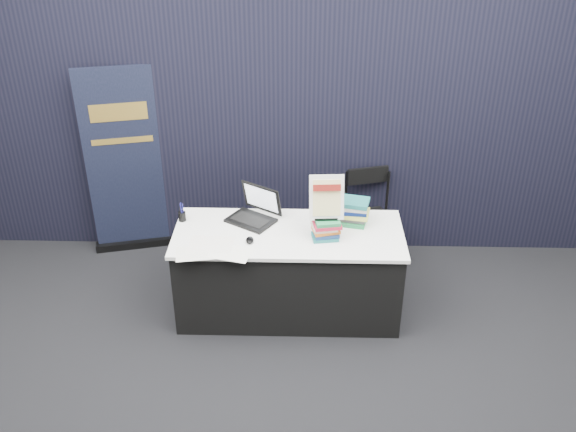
{
  "coord_description": "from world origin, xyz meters",
  "views": [
    {
      "loc": [
        0.11,
        -3.73,
        3.36
      ],
      "look_at": [
        -0.0,
        0.55,
        0.9
      ],
      "focal_mm": 40.0,
      "sensor_mm": 36.0,
      "label": 1
    }
  ],
  "objects_px": {
    "pullup_banner": "(127,173)",
    "book_stack_short": "(352,211)",
    "info_sign": "(327,198)",
    "display_table": "(289,272)",
    "book_stack_tall": "(326,229)",
    "stacking_chair": "(367,214)",
    "laptop": "(251,212)"
  },
  "relations": [
    {
      "from": "info_sign",
      "to": "display_table",
      "type": "bearing_deg",
      "value": 167.81
    },
    {
      "from": "laptop",
      "to": "book_stack_tall",
      "type": "distance_m",
      "value": 0.66
    },
    {
      "from": "pullup_banner",
      "to": "stacking_chair",
      "type": "distance_m",
      "value": 2.22
    },
    {
      "from": "stacking_chair",
      "to": "book_stack_short",
      "type": "bearing_deg",
      "value": -122.69
    },
    {
      "from": "display_table",
      "to": "book_stack_tall",
      "type": "distance_m",
      "value": 0.54
    },
    {
      "from": "display_table",
      "to": "book_stack_tall",
      "type": "height_order",
      "value": "book_stack_tall"
    },
    {
      "from": "book_stack_short",
      "to": "pullup_banner",
      "type": "bearing_deg",
      "value": 158.72
    },
    {
      "from": "display_table",
      "to": "stacking_chair",
      "type": "height_order",
      "value": "stacking_chair"
    },
    {
      "from": "display_table",
      "to": "book_stack_short",
      "type": "height_order",
      "value": "book_stack_short"
    },
    {
      "from": "stacking_chair",
      "to": "pullup_banner",
      "type": "bearing_deg",
      "value": 160.21
    },
    {
      "from": "book_stack_short",
      "to": "info_sign",
      "type": "bearing_deg",
      "value": -135.41
    },
    {
      "from": "book_stack_tall",
      "to": "info_sign",
      "type": "distance_m",
      "value": 0.25
    },
    {
      "from": "book_stack_short",
      "to": "pullup_banner",
      "type": "xyz_separation_m",
      "value": [
        -2.0,
        0.78,
        -0.07
      ]
    },
    {
      "from": "book_stack_tall",
      "to": "laptop",
      "type": "bearing_deg",
      "value": 154.73
    },
    {
      "from": "stacking_chair",
      "to": "info_sign",
      "type": "bearing_deg",
      "value": -131.63
    },
    {
      "from": "book_stack_short",
      "to": "stacking_chair",
      "type": "bearing_deg",
      "value": 72.31
    },
    {
      "from": "info_sign",
      "to": "pullup_banner",
      "type": "bearing_deg",
      "value": 147.17
    },
    {
      "from": "info_sign",
      "to": "stacking_chair",
      "type": "xyz_separation_m",
      "value": [
        0.4,
        0.81,
        -0.59
      ]
    },
    {
      "from": "pullup_banner",
      "to": "stacking_chair",
      "type": "xyz_separation_m",
      "value": [
        2.19,
        -0.18,
        -0.3
      ]
    },
    {
      "from": "book_stack_tall",
      "to": "pullup_banner",
      "type": "bearing_deg",
      "value": 150.22
    },
    {
      "from": "stacking_chair",
      "to": "laptop",
      "type": "bearing_deg",
      "value": -165.87
    },
    {
      "from": "display_table",
      "to": "stacking_chair",
      "type": "relative_size",
      "value": 2.05
    },
    {
      "from": "laptop",
      "to": "stacking_chair",
      "type": "bearing_deg",
      "value": 61.7
    },
    {
      "from": "display_table",
      "to": "info_sign",
      "type": "distance_m",
      "value": 0.76
    },
    {
      "from": "pullup_banner",
      "to": "book_stack_short",
      "type": "bearing_deg",
      "value": -35.02
    },
    {
      "from": "book_stack_tall",
      "to": "info_sign",
      "type": "height_order",
      "value": "info_sign"
    },
    {
      "from": "laptop",
      "to": "info_sign",
      "type": "bearing_deg",
      "value": 9.75
    },
    {
      "from": "laptop",
      "to": "book_stack_tall",
      "type": "height_order",
      "value": "laptop"
    },
    {
      "from": "book_stack_tall",
      "to": "stacking_chair",
      "type": "bearing_deg",
      "value": 64.22
    },
    {
      "from": "book_stack_tall",
      "to": "pullup_banner",
      "type": "height_order",
      "value": "pullup_banner"
    },
    {
      "from": "book_stack_tall",
      "to": "info_sign",
      "type": "bearing_deg",
      "value": 90.0
    },
    {
      "from": "book_stack_tall",
      "to": "book_stack_short",
      "type": "xyz_separation_m",
      "value": [
        0.21,
        0.24,
        0.02
      ]
    }
  ]
}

